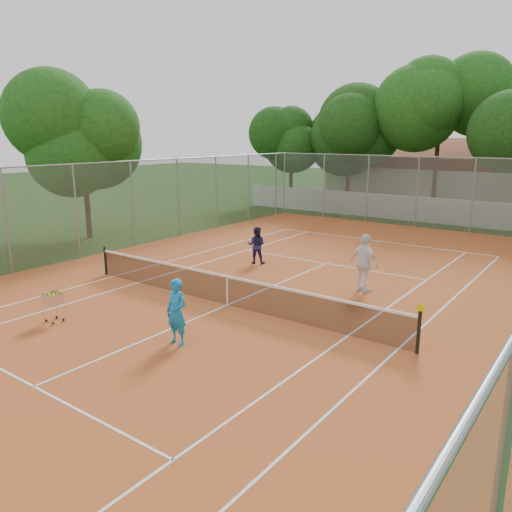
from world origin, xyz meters
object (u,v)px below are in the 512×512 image
Objects in this scene: tennis_net at (227,290)px; player_far_right at (364,263)px; player_near at (177,312)px; ball_hopper at (53,306)px; clubhouse at (444,174)px; player_far_left at (256,245)px.

player_far_right is at bearing 53.81° from tennis_net.
player_near reaches higher than ball_hopper.
clubhouse is (-2.00, 29.00, 1.69)m from tennis_net.
tennis_net is 7.82× the size of player_far_left.
ball_hopper is at bearing -127.38° from tennis_net.
player_far_left is at bearing 116.43° from tennis_net.
tennis_net is 3.16m from player_near.
player_far_right is 2.13× the size of ball_hopper.
ball_hopper is (-0.68, -8.74, -0.30)m from player_far_left.
clubhouse is at bearing 94.19° from player_near.
tennis_net is 4.76m from player_far_right.
player_far_left is 8.77m from ball_hopper.
player_far_right is (1.93, 6.84, 0.13)m from player_near.
ball_hopper is (-3.04, -3.98, -0.03)m from tennis_net.
player_far_left is at bearing 7.65° from player_far_right.
clubhouse is 9.64× the size of player_near.
tennis_net is 29.12m from clubhouse.
player_far_left is at bearing 102.30° from ball_hopper.
clubhouse is 10.80× the size of player_far_left.
tennis_net is 5.01m from ball_hopper.
tennis_net is 12.89× the size of ball_hopper.
player_near reaches higher than player_far_left.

